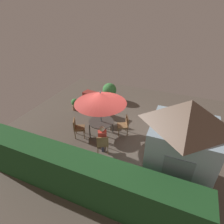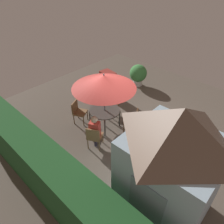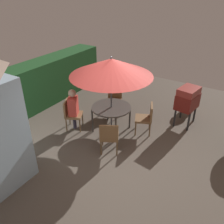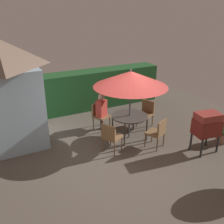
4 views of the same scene
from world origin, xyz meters
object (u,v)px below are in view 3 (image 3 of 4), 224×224
(patio_table, at_px, (111,109))
(chair_far_side, at_px, (109,136))
(chair_near_shed, at_px, (71,113))
(patio_umbrella, at_px, (111,67))
(potted_plant_by_shed, at_px, (190,101))
(person_in_red, at_px, (73,105))
(chair_toward_house, at_px, (115,98))
(chair_toward_hedge, at_px, (146,117))
(bbq_grill, at_px, (188,99))

(patio_table, distance_m, chair_far_side, 1.07)
(patio_table, height_order, chair_near_shed, chair_near_shed)
(patio_table, bearing_deg, patio_umbrella, 90.00)
(patio_umbrella, xyz_separation_m, potted_plant_by_shed, (2.42, -1.56, -1.58))
(patio_umbrella, relative_size, chair_far_side, 2.47)
(chair_far_side, xyz_separation_m, person_in_red, (0.40, 1.50, 0.26))
(chair_toward_house, bearing_deg, potted_plant_by_shed, -54.58)
(chair_near_shed, height_order, potted_plant_by_shed, chair_near_shed)
(patio_table, bearing_deg, chair_far_side, -150.16)
(chair_toward_house, bearing_deg, chair_toward_hedge, -111.00)
(person_in_red, bearing_deg, patio_table, -62.02)
(chair_far_side, distance_m, potted_plant_by_shed, 3.50)
(patio_table, bearing_deg, person_in_red, 117.98)
(chair_far_side, bearing_deg, chair_toward_house, 28.46)
(bbq_grill, height_order, chair_far_side, bbq_grill)
(chair_toward_hedge, relative_size, person_in_red, 0.71)
(bbq_grill, bearing_deg, person_in_red, 126.96)
(chair_toward_house, height_order, potted_plant_by_shed, chair_toward_house)
(patio_table, distance_m, patio_umbrella, 1.24)
(chair_toward_house, bearing_deg, person_in_red, 162.10)
(patio_table, xyz_separation_m, chair_far_side, (-0.92, -0.53, -0.18))
(chair_near_shed, relative_size, chair_toward_house, 1.00)
(patio_umbrella, relative_size, chair_toward_house, 2.47)
(potted_plant_by_shed, bearing_deg, bbq_grill, -171.07)
(chair_far_side, relative_size, person_in_red, 0.71)
(patio_umbrella, distance_m, bbq_grill, 2.52)
(bbq_grill, height_order, chair_toward_hedge, bbq_grill)
(bbq_grill, bearing_deg, chair_toward_house, 103.68)
(patio_table, height_order, bbq_grill, bbq_grill)
(chair_far_side, relative_size, chair_toward_house, 1.00)
(chair_toward_hedge, height_order, potted_plant_by_shed, chair_toward_hedge)
(chair_far_side, height_order, potted_plant_by_shed, chair_far_side)
(patio_table, height_order, chair_far_side, chair_far_side)
(potted_plant_by_shed, height_order, person_in_red, person_in_red)
(chair_near_shed, bearing_deg, bbq_grill, -53.27)
(potted_plant_by_shed, bearing_deg, patio_umbrella, 147.21)
(patio_table, relative_size, patio_umbrella, 0.51)
(chair_toward_hedge, bearing_deg, chair_near_shed, 116.60)
(potted_plant_by_shed, bearing_deg, chair_toward_house, 125.42)
(person_in_red, bearing_deg, bbq_grill, -53.04)
(patio_table, xyz_separation_m, chair_near_shed, (-0.56, 1.05, -0.18))
(chair_toward_hedge, height_order, person_in_red, person_in_red)
(patio_table, bearing_deg, potted_plant_by_shed, -32.79)
(chair_far_side, xyz_separation_m, chair_toward_hedge, (1.34, -0.38, 0.00))
(patio_table, xyz_separation_m, chair_toward_house, (0.96, 0.49, -0.18))
(bbq_grill, xyz_separation_m, chair_far_side, (-2.42, 1.18, -0.33))
(patio_umbrella, distance_m, person_in_red, 1.59)
(patio_umbrella, bearing_deg, person_in_red, 117.98)
(patio_table, distance_m, chair_toward_house, 1.10)
(chair_near_shed, bearing_deg, chair_far_side, -103.05)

